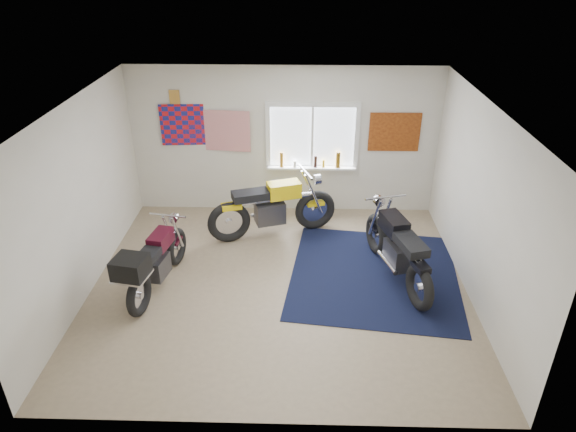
{
  "coord_description": "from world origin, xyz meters",
  "views": [
    {
      "loc": [
        0.3,
        -6.25,
        4.51
      ],
      "look_at": [
        0.12,
        0.4,
        0.95
      ],
      "focal_mm": 32.0,
      "sensor_mm": 36.0,
      "label": 1
    }
  ],
  "objects_px": {
    "maroon_tourer": "(153,263)",
    "navy_rug": "(374,275)",
    "black_chrome_bike": "(397,250)",
    "yellow_triumph": "(272,209)"
  },
  "relations": [
    {
      "from": "navy_rug",
      "to": "yellow_triumph",
      "type": "bearing_deg",
      "value": 143.37
    },
    {
      "from": "navy_rug",
      "to": "black_chrome_bike",
      "type": "height_order",
      "value": "black_chrome_bike"
    },
    {
      "from": "navy_rug",
      "to": "black_chrome_bike",
      "type": "bearing_deg",
      "value": -8.23
    },
    {
      "from": "navy_rug",
      "to": "maroon_tourer",
      "type": "distance_m",
      "value": 3.3
    },
    {
      "from": "navy_rug",
      "to": "maroon_tourer",
      "type": "bearing_deg",
      "value": -171.0
    },
    {
      "from": "navy_rug",
      "to": "yellow_triumph",
      "type": "distance_m",
      "value": 2.08
    },
    {
      "from": "navy_rug",
      "to": "maroon_tourer",
      "type": "xyz_separation_m",
      "value": [
        -3.23,
        -0.51,
        0.49
      ]
    },
    {
      "from": "maroon_tourer",
      "to": "navy_rug",
      "type": "bearing_deg",
      "value": -70.7
    },
    {
      "from": "navy_rug",
      "to": "black_chrome_bike",
      "type": "distance_m",
      "value": 0.57
    },
    {
      "from": "maroon_tourer",
      "to": "black_chrome_bike",
      "type": "bearing_deg",
      "value": -72.17
    }
  ]
}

